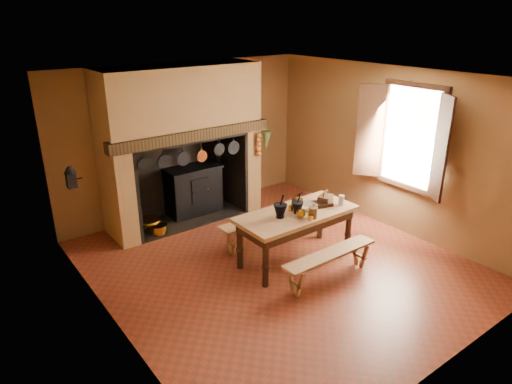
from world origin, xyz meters
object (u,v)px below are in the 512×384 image
at_px(iron_range, 194,189).
at_px(wicker_basket, 325,199).
at_px(work_table, 296,220).
at_px(bench_front, 330,260).
at_px(mixing_bowl, 306,207).
at_px(coffee_grinder, 297,201).

height_order(iron_range, wicker_basket, iron_range).
relative_size(work_table, bench_front, 1.18).
distance_m(work_table, wicker_basket, 0.61).
bearing_deg(iron_range, bench_front, -83.64).
bearing_deg(iron_range, mixing_bowl, -77.94).
relative_size(bench_front, mixing_bowl, 4.91).
height_order(iron_range, coffee_grinder, iron_range).
distance_m(work_table, mixing_bowl, 0.24).
relative_size(iron_range, coffee_grinder, 8.19).
bearing_deg(bench_front, work_table, 90.00).
xyz_separation_m(iron_range, work_table, (0.36, -2.50, 0.20)).
bearing_deg(wicker_basket, bench_front, -152.26).
bearing_deg(work_table, iron_range, 98.20).
xyz_separation_m(coffee_grinder, mixing_bowl, (-0.00, -0.19, -0.03)).
xyz_separation_m(bench_front, wicker_basket, (0.57, 0.71, 0.55)).
bearing_deg(mixing_bowl, work_table, 178.68).
relative_size(iron_range, mixing_bowl, 4.98).
bearing_deg(work_table, coffee_grinder, 46.98).
distance_m(bench_front, coffee_grinder, 1.09).
relative_size(work_table, coffee_grinder, 9.56).
relative_size(bench_front, wicker_basket, 5.32).
relative_size(iron_range, bench_front, 1.01).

